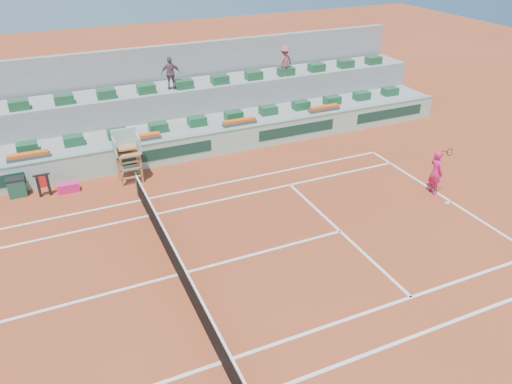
{
  "coord_description": "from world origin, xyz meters",
  "views": [
    {
      "loc": [
        -3.05,
        -13.17,
        10.53
      ],
      "look_at": [
        4.0,
        2.5,
        1.0
      ],
      "focal_mm": 35.0,
      "sensor_mm": 36.0,
      "label": 1
    }
  ],
  "objects_px": {
    "player_bag": "(68,188)",
    "umpire_chair": "(127,149)",
    "drink_cooler_a": "(17,186)",
    "tennis_player": "(436,172)"
  },
  "relations": [
    {
      "from": "umpire_chair",
      "to": "tennis_player",
      "type": "bearing_deg",
      "value": -29.02
    },
    {
      "from": "player_bag",
      "to": "tennis_player",
      "type": "relative_size",
      "value": 0.4
    },
    {
      "from": "player_bag",
      "to": "umpire_chair",
      "type": "height_order",
      "value": "umpire_chair"
    },
    {
      "from": "drink_cooler_a",
      "to": "tennis_player",
      "type": "height_order",
      "value": "tennis_player"
    },
    {
      "from": "player_bag",
      "to": "umpire_chair",
      "type": "xyz_separation_m",
      "value": [
        2.69,
        -0.02,
        1.34
      ]
    },
    {
      "from": "player_bag",
      "to": "drink_cooler_a",
      "type": "distance_m",
      "value": 2.09
    },
    {
      "from": "player_bag",
      "to": "tennis_player",
      "type": "distance_m",
      "value": 15.85
    },
    {
      "from": "umpire_chair",
      "to": "drink_cooler_a",
      "type": "height_order",
      "value": "umpire_chair"
    },
    {
      "from": "tennis_player",
      "to": "player_bag",
      "type": "bearing_deg",
      "value": 155.66
    },
    {
      "from": "drink_cooler_a",
      "to": "tennis_player",
      "type": "distance_m",
      "value": 17.9
    }
  ]
}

